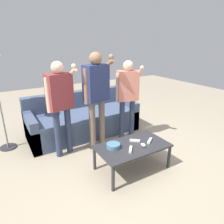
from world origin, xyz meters
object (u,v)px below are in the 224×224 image
at_px(snack_bowl, 113,146).
at_px(player_center, 96,90).
at_px(game_remote_wand_far, 131,149).
at_px(couch, 83,119).
at_px(game_remote_wand_near, 135,141).
at_px(game_remote_nunchuk, 143,145).
at_px(player_left, 60,99).
at_px(player_right, 128,92).
at_px(coffee_table, 132,148).
at_px(game_remote_wand_spare, 150,141).

height_order(snack_bowl, player_center, player_center).
bearing_deg(game_remote_wand_far, couch, 90.73).
height_order(player_center, game_remote_wand_near, player_center).
xyz_separation_m(snack_bowl, game_remote_wand_near, (0.37, -0.01, -0.01)).
bearing_deg(game_remote_wand_far, game_remote_wand_near, 40.57).
xyz_separation_m(couch, game_remote_wand_near, (0.22, -1.45, 0.12)).
bearing_deg(snack_bowl, game_remote_nunchuk, -26.07).
relative_size(player_left, player_right, 1.03).
xyz_separation_m(game_remote_wand_near, game_remote_wand_far, (-0.20, -0.17, -0.00)).
distance_m(coffee_table, snack_bowl, 0.29).
bearing_deg(game_remote_wand_near, game_remote_wand_far, -139.43).
height_order(couch, player_left, player_left).
height_order(snack_bowl, player_left, player_left).
bearing_deg(player_right, game_remote_wand_spare, -102.91).
bearing_deg(game_remote_wand_spare, snack_bowl, 167.41).
distance_m(player_center, game_remote_wand_far, 1.14).
height_order(coffee_table, game_remote_wand_far, game_remote_wand_far).
bearing_deg(player_left, game_remote_wand_near, -45.79).
height_order(player_right, game_remote_wand_spare, player_right).
relative_size(snack_bowl, game_remote_wand_near, 1.36).
bearing_deg(player_center, game_remote_wand_far, -88.73).
bearing_deg(game_remote_wand_spare, game_remote_wand_far, -171.35).
xyz_separation_m(player_right, game_remote_wand_near, (-0.39, -0.76, -0.53)).
height_order(coffee_table, game_remote_nunchuk, game_remote_nunchuk).
distance_m(coffee_table, player_left, 1.31).
xyz_separation_m(player_center, game_remote_wand_near, (0.22, -0.78, -0.62)).
height_order(game_remote_wand_near, game_remote_wand_spare, same).
xyz_separation_m(snack_bowl, player_left, (-0.45, 0.83, 0.54)).
bearing_deg(couch, game_remote_wand_far, -89.27).
height_order(game_remote_nunchuk, player_center, player_center).
height_order(coffee_table, player_left, player_left).
bearing_deg(game_remote_wand_far, game_remote_nunchuk, -0.68).
bearing_deg(game_remote_wand_far, game_remote_wand_spare, 8.65).
xyz_separation_m(couch, player_left, (-0.59, -0.61, 0.67)).
bearing_deg(player_center, player_right, -1.54).
xyz_separation_m(game_remote_nunchuk, game_remote_wand_spare, (0.17, 0.06, -0.01)).
relative_size(player_left, player_center, 0.93).
relative_size(player_right, game_remote_wand_spare, 9.59).
relative_size(couch, game_remote_wand_near, 15.20).
height_order(couch, player_right, player_right).
xyz_separation_m(game_remote_wand_near, game_remote_wand_spare, (0.19, -0.11, -0.00)).
distance_m(couch, game_remote_wand_far, 1.62).
relative_size(player_center, player_right, 1.11).
bearing_deg(snack_bowl, player_center, 79.58).
bearing_deg(game_remote_wand_near, player_right, 63.01).
bearing_deg(game_remote_wand_near, coffee_table, -143.14).
bearing_deg(couch, game_remote_wand_near, -81.24).
bearing_deg(player_center, game_remote_wand_spare, -65.31).
distance_m(couch, player_left, 1.08).
height_order(snack_bowl, game_remote_nunchuk, snack_bowl).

